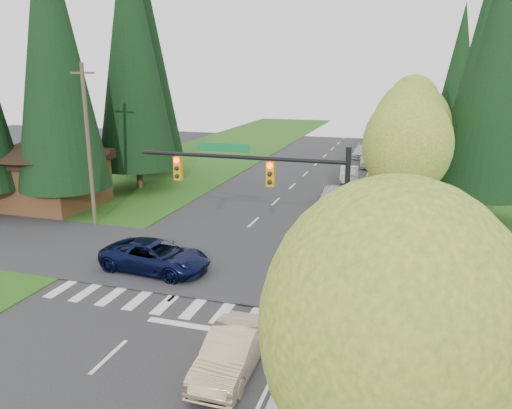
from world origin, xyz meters
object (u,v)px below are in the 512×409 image
at_px(parked_car_a, 332,196).
at_px(parked_car_c, 349,175).
at_px(sedan_champagne, 232,352).
at_px(parked_car_d, 369,160).
at_px(suv_navy, 156,256).
at_px(parked_car_b, 356,190).
at_px(parked_car_e, 362,152).

height_order(parked_car_a, parked_car_c, parked_car_a).
xyz_separation_m(sedan_champagne, parked_car_d, (1.08, 37.88, 0.02)).
height_order(suv_navy, parked_car_a, suv_navy).
height_order(sedan_champagne, parked_car_c, same).
bearing_deg(parked_car_b, sedan_champagne, -94.79).
bearing_deg(parked_car_c, suv_navy, -112.39).
bearing_deg(parked_car_c, parked_car_a, -98.13).
bearing_deg(parked_car_d, parked_car_b, -95.48).
relative_size(parked_car_a, parked_car_e, 0.95).
xyz_separation_m(parked_car_b, parked_car_c, (-1.13, 5.17, 0.05)).
distance_m(suv_navy, parked_car_c, 23.61).
relative_size(parked_car_a, parked_car_b, 0.93).
relative_size(suv_navy, parked_car_e, 1.19).
relative_size(sedan_champagne, parked_car_c, 1.00).
distance_m(suv_navy, parked_car_e, 37.21).
distance_m(parked_car_a, parked_car_e, 22.03).
xyz_separation_m(parked_car_b, parked_car_d, (-0.18, 13.50, 0.07)).
bearing_deg(parked_car_d, parked_car_a, -100.51).
bearing_deg(suv_navy, parked_car_c, -11.16).
bearing_deg(suv_navy, parked_car_a, -18.29).
xyz_separation_m(suv_navy, parked_car_e, (6.31, 36.67, -0.09)).
xyz_separation_m(parked_car_a, parked_car_c, (0.27, 8.03, -0.02)).
bearing_deg(parked_car_b, suv_navy, -115.60).
distance_m(sedan_champagne, parked_car_e, 43.55).
distance_m(parked_car_b, parked_car_c, 5.29).
bearing_deg(suv_navy, parked_car_d, -8.64).
relative_size(sedan_champagne, parked_car_d, 1.01).
height_order(parked_car_b, parked_car_d, parked_car_d).
relative_size(parked_car_a, parked_car_c, 0.99).
bearing_deg(parked_car_d, parked_car_e, 95.93).
bearing_deg(suv_navy, sedan_champagne, -131.81).
xyz_separation_m(suv_navy, parked_car_a, (6.31, 14.64, -0.02)).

